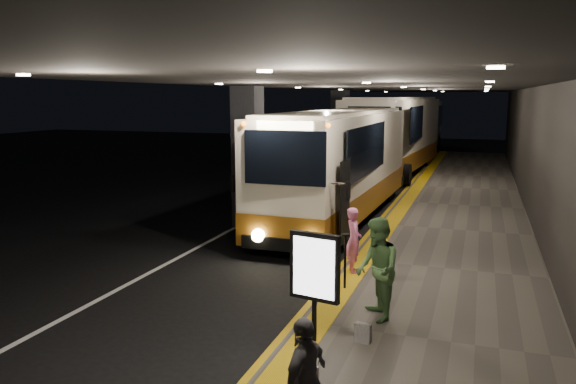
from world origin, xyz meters
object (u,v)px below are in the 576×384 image
Objects in this scene: coach_third at (419,129)px; info_sign at (315,269)px; coach_main at (340,169)px; bag_polka at (363,333)px; passenger_waiting_grey at (305,379)px; stanchion_post at (345,262)px; passenger_waiting_green at (377,269)px; coach_second at (395,139)px; bag_plain at (308,378)px; passenger_boarding at (354,240)px.

coach_third reaches higher than info_sign.
coach_main is 0.97× the size of coach_third.
bag_polka is 0.18× the size of info_sign.
passenger_waiting_grey is 5.29m from stanchion_post.
passenger_waiting_green is 1.70m from stanchion_post.
bag_polka is at bearing -79.00° from coach_second.
coach_second is 39.46× the size of bag_polka.
bag_polka is 1.77m from bag_plain.
coach_main is 0.90× the size of coach_second.
coach_third is at bearing 104.50° from info_sign.
bag_plain is at bearing 161.22° from passenger_boarding.
bag_polka is at bearing -27.46° from passenger_waiting_green.
coach_second is 37.75× the size of bag_plain.
coach_main is 7.47m from stanchion_post.
coach_second is at bearing -90.77° from coach_third.
passenger_boarding is at bearing -87.54° from coach_third.
info_sign reaches higher than passenger_waiting_grey.
passenger_boarding is 5.37m from bag_plain.
passenger_waiting_green is 5.50× the size of bag_plain.
passenger_waiting_green is 1.60× the size of stanchion_post.
coach_main is at bearing 106.02° from bag_polka.
passenger_boarding is at bearing -160.51° from passenger_waiting_grey.
passenger_boarding is 0.82× the size of info_sign.
coach_main is 11.76m from coach_second.
coach_third is 29.77m from passenger_boarding.
coach_second is 6.86× the size of passenger_waiting_green.
passenger_boarding is at bearing 175.32° from passenger_waiting_green.
passenger_boarding is (1.80, -6.02, -0.80)m from coach_main.
passenger_waiting_green is at bearing 176.51° from passenger_boarding.
bag_plain is (-0.44, -2.77, -0.75)m from passenger_waiting_green.
info_sign is (0.20, -3.82, 0.48)m from passenger_boarding.
passenger_boarding is 6.44m from passenger_waiting_grey.
coach_main reaches higher than passenger_waiting_grey.
coach_second reaches higher than coach_third.
coach_third is 7.87× the size of passenger_waiting_grey.
coach_main is 23.69m from coach_third.
passenger_waiting_grey is (2.55, -24.16, -0.99)m from coach_second.
coach_third is 36.19m from passenger_waiting_grey.
passenger_waiting_grey reaches higher than stanchion_post.
passenger_waiting_green is (0.99, -2.54, 0.18)m from passenger_boarding.
passenger_waiting_grey reaches higher than bag_polka.
coach_main is 6.17× the size of passenger_waiting_green.
passenger_waiting_green reaches higher than bag_plain.
passenger_waiting_green reaches higher than bag_polka.
coach_main is at bearing 112.70° from info_sign.
stanchion_post reaches higher than bag_polka.
coach_third is at bearing 93.36° from stanchion_post.
info_sign is at bearing -162.91° from bag_polka.
coach_main is 12.70m from passenger_waiting_grey.
passenger_boarding is 4.45× the size of bag_plain.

